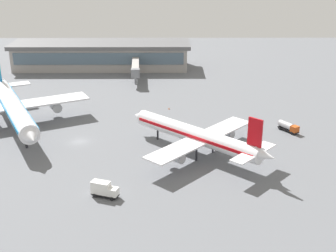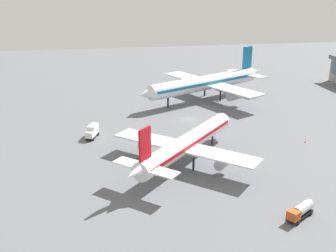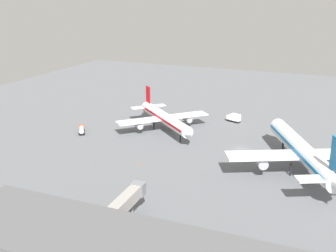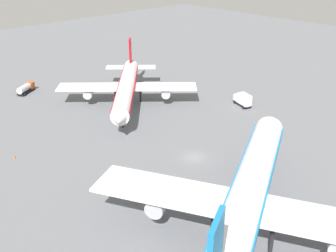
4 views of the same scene
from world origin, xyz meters
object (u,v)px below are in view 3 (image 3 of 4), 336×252
(catering_truck, at_px, (234,118))
(airplane_at_gate, at_px, (165,118))
(airplane_taxiing, at_px, (303,151))
(safety_cone_near_gate, at_px, (140,164))
(fuel_truck, at_px, (82,129))

(catering_truck, bearing_deg, airplane_at_gate, 65.52)
(airplane_at_gate, bearing_deg, airplane_taxiing, 22.41)
(catering_truck, distance_m, safety_cone_near_gate, 55.52)
(fuel_truck, bearing_deg, airplane_taxiing, -126.34)
(airplane_at_gate, height_order, safety_cone_near_gate, airplane_at_gate)
(safety_cone_near_gate, bearing_deg, catering_truck, 75.73)
(catering_truck, bearing_deg, safety_cone_near_gate, 95.59)
(fuel_truck, bearing_deg, safety_cone_near_gate, -152.69)
(airplane_taxiing, bearing_deg, safety_cone_near_gate, 81.39)
(airplane_at_gate, xyz_separation_m, airplane_taxiing, (50.54, -18.62, 1.22))
(airplane_at_gate, bearing_deg, fuel_truck, -108.48)
(airplane_taxiing, bearing_deg, catering_truck, 10.72)
(airplane_at_gate, height_order, airplane_taxiing, airplane_taxiing)
(catering_truck, distance_m, fuel_truck, 58.34)
(airplane_at_gate, xyz_separation_m, fuel_truck, (-26.15, -14.43, -3.45))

